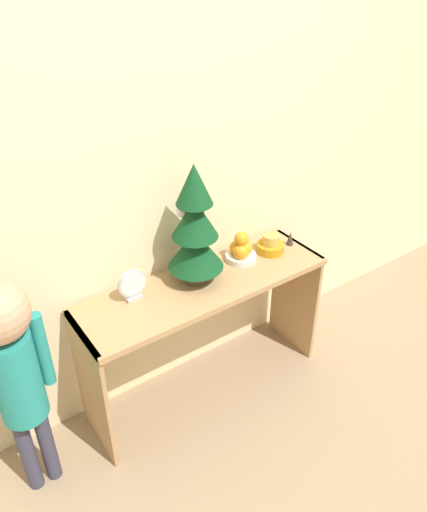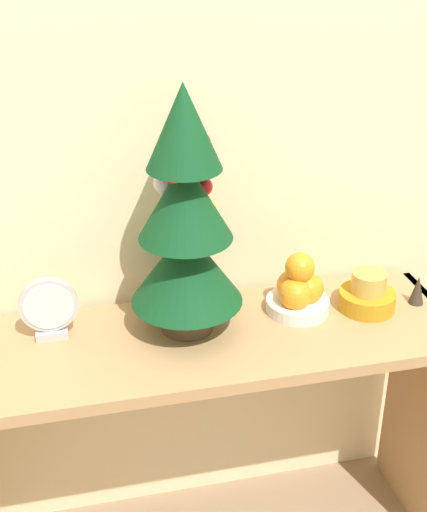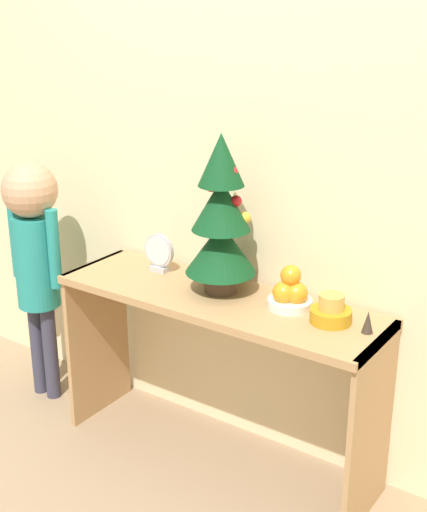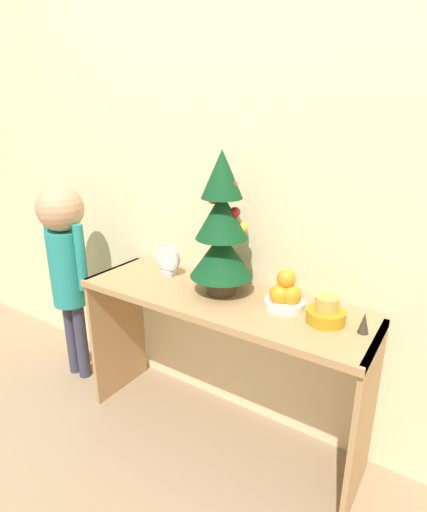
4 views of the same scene
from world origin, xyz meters
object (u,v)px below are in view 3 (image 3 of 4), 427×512
(child_figure, at_px, (34,244))
(fruit_bowl, at_px, (290,293))
(singing_bowl, at_px, (331,312))
(figurine, at_px, (368,322))
(desk_clock, at_px, (159,253))
(mini_tree, at_px, (221,219))

(child_figure, bearing_deg, fruit_bowl, 5.40)
(child_figure, bearing_deg, singing_bowl, 3.45)
(figurine, bearing_deg, fruit_bowl, 173.47)
(desk_clock, bearing_deg, child_figure, -167.52)
(fruit_bowl, relative_size, figurine, 2.09)
(singing_bowl, height_order, figurine, singing_bowl)
(mini_tree, xyz_separation_m, desk_clock, (-0.32, 0.03, -0.21))
(mini_tree, relative_size, fruit_bowl, 3.73)
(desk_clock, relative_size, child_figure, 0.14)
(singing_bowl, distance_m, child_figure, 1.37)
(fruit_bowl, xyz_separation_m, singing_bowl, (0.17, -0.03, -0.02))
(child_figure, bearing_deg, desk_clock, 12.48)
(singing_bowl, bearing_deg, child_figure, -176.55)
(fruit_bowl, bearing_deg, mini_tree, -176.85)
(fruit_bowl, xyz_separation_m, figurine, (0.31, -0.04, -0.02))
(fruit_bowl, distance_m, singing_bowl, 0.18)
(singing_bowl, bearing_deg, figurine, -2.10)
(mini_tree, distance_m, figurine, 0.64)
(figurine, height_order, child_figure, child_figure)
(mini_tree, bearing_deg, desk_clock, 174.23)
(desk_clock, bearing_deg, mini_tree, -5.77)
(figurine, bearing_deg, singing_bowl, 177.90)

